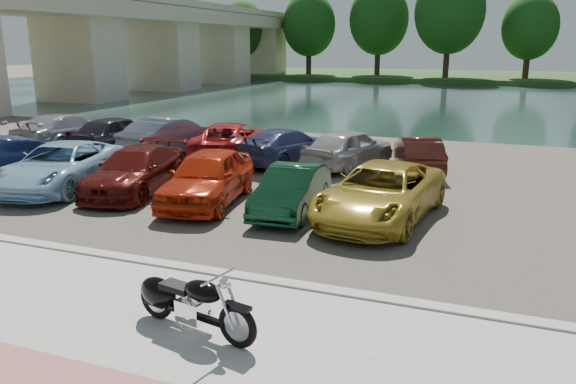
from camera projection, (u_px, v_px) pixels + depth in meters
name	position (u px, v px, depth m)	size (l,w,h in m)	color
ground	(205.00, 333.00, 8.82)	(200.00, 200.00, 0.00)	#595447
promenade	(170.00, 363.00, 7.90)	(60.00, 6.00, 0.10)	#9D9A93
kerb	(257.00, 280.00, 10.60)	(60.00, 0.30, 0.14)	#9D9A93
parking_lot	(367.00, 180.00, 18.74)	(60.00, 18.00, 0.04)	#403A33
river	(451.00, 102.00, 44.93)	(120.00, 40.00, 0.00)	#182C29
far_bank	(474.00, 77.00, 73.74)	(120.00, 24.00, 0.60)	#1C4016
bridge	(157.00, 33.00, 54.17)	(7.00, 56.00, 8.55)	#C7AC8A
far_trees	(516.00, 17.00, 64.80)	(70.25, 10.68, 12.52)	#3A2215
motorcycle	(184.00, 301.00, 8.65)	(2.30, 0.88, 1.05)	black
car_2	(61.00, 166.00, 17.37)	(2.34, 5.07, 1.41)	#9CC7E4
car_3	(136.00, 170.00, 16.95)	(1.87, 4.61, 1.34)	#510F0B
car_4	(208.00, 177.00, 15.74)	(1.79, 4.45, 1.52)	red
car_5	(292.00, 190.00, 14.86)	(1.31, 3.76, 1.24)	#103B20
car_6	(381.00, 193.00, 14.26)	(2.35, 5.09, 1.41)	#AF9128
car_7	(65.00, 131.00, 24.28)	(2.10, 5.17, 1.50)	gray
car_8	(117.00, 133.00, 23.53)	(1.80, 4.47, 1.52)	black
car_9	(171.00, 136.00, 22.80)	(1.61, 4.63, 1.53)	slate
car_10	(230.00, 140.00, 22.28)	(2.32, 5.03, 1.40)	#AB1C1D
car_11	(287.00, 146.00, 21.14)	(1.85, 4.54, 1.32)	navy
car_12	(349.00, 148.00, 20.45)	(1.71, 4.24, 1.45)	#A7A7A2
car_13	(418.00, 154.00, 19.79)	(1.33, 3.81, 1.25)	#441712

